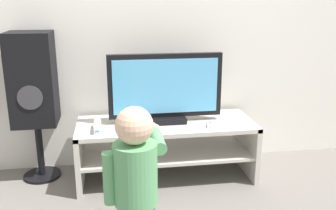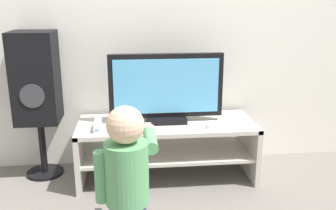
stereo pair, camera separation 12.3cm
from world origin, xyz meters
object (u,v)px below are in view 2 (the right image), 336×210
Objects in this scene: remote_primary at (210,125)px; speaker_tower at (36,81)px; television at (166,89)px; game_console at (98,126)px; child at (127,173)px.

speaker_tower reaches higher than remote_primary.
television is 0.76× the size of speaker_tower.
speaker_tower is (-0.94, 0.11, 0.05)m from television.
child is (0.21, -0.83, 0.03)m from game_console.
remote_primary is 0.16× the size of child.
television reaches higher than child.
television is 0.99× the size of child.
child reaches higher than remote_primary.
television is 4.31× the size of game_console.
child is at bearing -76.14° from game_console.
child is at bearing -58.73° from speaker_tower.
remote_primary is at bearing 53.93° from child.
television is at bearing 154.95° from remote_primary.
speaker_tower is (-0.44, 0.23, 0.27)m from game_console.
television is 0.94m from speaker_tower.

